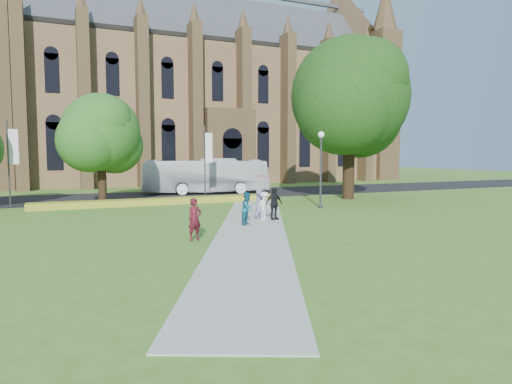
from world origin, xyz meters
name	(u,v)px	position (x,y,z in m)	size (l,w,h in m)	color
ground	(261,230)	(0.00, 0.00, 0.00)	(160.00, 160.00, 0.00)	#496F21
road	(167,195)	(0.00, 20.00, 0.01)	(160.00, 10.00, 0.02)	black
footpath	(253,226)	(0.00, 1.00, 0.02)	(3.20, 30.00, 0.04)	#B2B2A8
flower_hedge	(162,201)	(-2.00, 13.20, 0.23)	(18.00, 1.40, 0.45)	gold
cathedral	(206,85)	(10.00, 39.73, 12.98)	(52.60, 18.25, 28.00)	olive
streetlamp	(321,160)	(7.50, 6.50, 3.30)	(0.44, 0.44, 5.24)	#38383D
large_tree	(350,96)	(13.00, 11.00, 8.37)	(9.60, 9.60, 13.20)	#332114
street_tree_1	(101,133)	(-6.00, 14.50, 5.22)	(5.60, 5.60, 8.05)	#332114
banner_pole_0	(206,158)	(2.11, 15.20, 3.39)	(0.70, 0.10, 6.00)	#38383D
banner_pole_1	(10,159)	(-11.89, 15.20, 3.39)	(0.70, 0.10, 6.00)	#38383D
tour_coach	(206,176)	(3.78, 20.58, 1.65)	(2.74, 11.72, 3.27)	silver
pedestrian_0	(195,219)	(-3.79, -1.51, 0.94)	(0.66, 0.43, 1.81)	#4C111D
pedestrian_1	(248,209)	(-0.09, 1.42, 0.89)	(0.82, 0.64, 1.70)	#175B73
pedestrian_2	(264,206)	(1.45, 2.66, 0.83)	(1.01, 0.58, 1.57)	white
pedestrian_3	(274,204)	(1.97, 2.51, 0.95)	(1.07, 0.44, 1.82)	black
pedestrian_4	(260,203)	(1.42, 3.24, 0.91)	(0.85, 0.56, 1.75)	slate
parasol	(262,182)	(1.60, 3.34, 2.13)	(0.76, 0.76, 0.67)	#E29FB5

